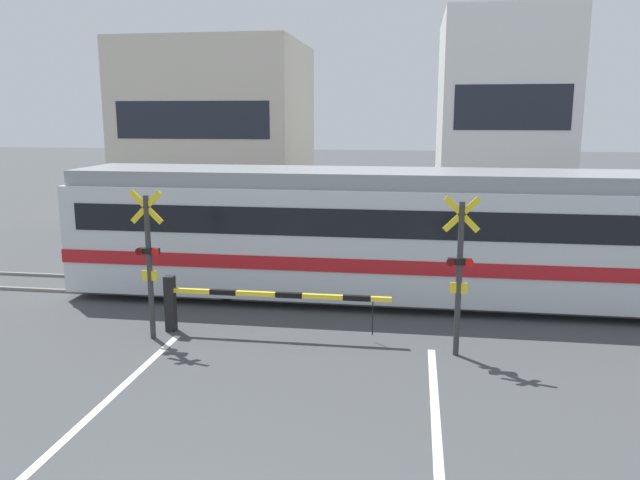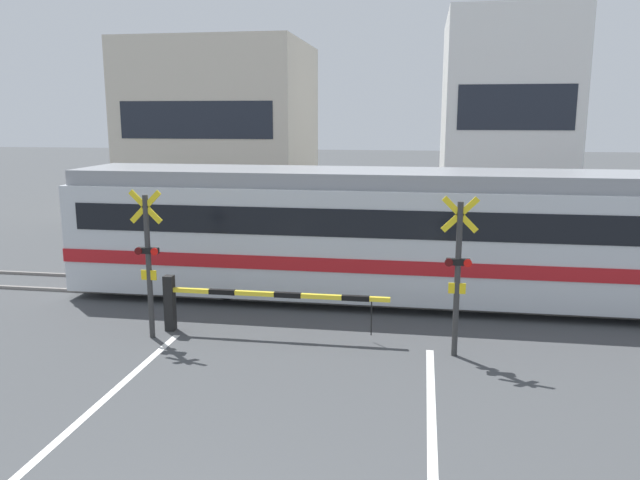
{
  "view_description": "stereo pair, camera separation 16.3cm",
  "coord_description": "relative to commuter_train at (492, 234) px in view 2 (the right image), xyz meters",
  "views": [
    {
      "loc": [
        2.18,
        -3.97,
        4.48
      ],
      "look_at": [
        0.0,
        10.3,
        1.6
      ],
      "focal_mm": 35.0,
      "sensor_mm": 36.0,
      "label": 1
    },
    {
      "loc": [
        2.34,
        -3.94,
        4.48
      ],
      "look_at": [
        0.0,
        10.3,
        1.6
      ],
      "focal_mm": 35.0,
      "sensor_mm": 36.0,
      "label": 2
    }
  ],
  "objects": [
    {
      "name": "rail_track_near",
      "position": [
        -4.02,
        -0.72,
        -1.67
      ],
      "size": [
        50.0,
        0.1,
        0.08
      ],
      "color": "gray",
      "rests_on": "ground_plane"
    },
    {
      "name": "rail_track_far",
      "position": [
        -4.02,
        0.72,
        -1.67
      ],
      "size": [
        50.0,
        0.1,
        0.08
      ],
      "color": "gray",
      "rests_on": "ground_plane"
    },
    {
      "name": "commuter_train",
      "position": [
        0.0,
        0.0,
        0.0
      ],
      "size": [
        20.61,
        2.81,
        3.19
      ],
      "color": "silver",
      "rests_on": "ground_plane"
    },
    {
      "name": "crossing_barrier_near",
      "position": [
        -5.57,
        -3.08,
        -0.96
      ],
      "size": [
        4.74,
        0.2,
        1.19
      ],
      "color": "black",
      "rests_on": "ground_plane"
    },
    {
      "name": "crossing_barrier_far",
      "position": [
        -2.48,
        2.64,
        -0.96
      ],
      "size": [
        4.74,
        0.2,
        1.19
      ],
      "color": "black",
      "rests_on": "ground_plane"
    },
    {
      "name": "crossing_signal_left",
      "position": [
        -7.07,
        -3.57,
        -0.03
      ],
      "size": [
        0.68,
        0.15,
        3.05
      ],
      "color": "#333333",
      "rests_on": "ground_plane"
    },
    {
      "name": "crossing_signal_right",
      "position": [
        -0.98,
        -3.57,
        -0.03
      ],
      "size": [
        0.68,
        0.15,
        3.05
      ],
      "color": "#333333",
      "rests_on": "ground_plane"
    },
    {
      "name": "pedestrian",
      "position": [
        -3.85,
        5.45,
        -0.74
      ],
      "size": [
        0.38,
        0.22,
        1.68
      ],
      "color": "#33384C",
      "rests_on": "ground_plane"
    },
    {
      "name": "building_left_of_street",
      "position": [
        -11.21,
        14.21,
        2.21
      ],
      "size": [
        7.99,
        7.47,
        7.84
      ],
      "color": "beige",
      "rests_on": "ground_plane"
    },
    {
      "name": "building_right_of_street",
      "position": [
        1.82,
        14.21,
        2.66
      ],
      "size": [
        5.29,
        7.47,
        8.74
      ],
      "color": "white",
      "rests_on": "ground_plane"
    }
  ]
}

